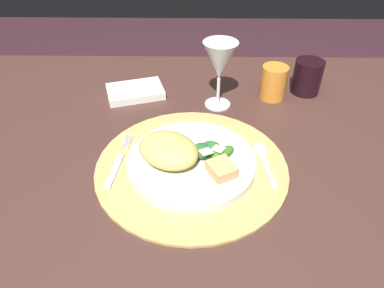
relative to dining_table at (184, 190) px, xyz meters
name	(u,v)px	position (x,y,z in m)	size (l,w,h in m)	color
dining_table	(184,190)	(0.00, 0.00, 0.00)	(1.46, 0.93, 0.74)	#452A23
placemat	(192,166)	(0.02, -0.06, 0.13)	(0.39, 0.39, 0.01)	tan
dinner_plate	(192,162)	(0.02, -0.06, 0.14)	(0.26, 0.26, 0.02)	silver
pasta_serving	(168,150)	(-0.02, -0.07, 0.18)	(0.12, 0.10, 0.05)	#D4C262
salad_greens	(211,151)	(0.06, -0.05, 0.16)	(0.10, 0.07, 0.03)	#2B6134
bread_piece	(222,169)	(0.08, -0.10, 0.16)	(0.04, 0.05, 0.02)	tan
fork	(118,162)	(-0.13, -0.06, 0.14)	(0.03, 0.16, 0.00)	silver
spoon	(262,156)	(0.17, -0.03, 0.14)	(0.03, 0.14, 0.01)	silver
napkin	(135,91)	(-0.13, 0.22, 0.14)	(0.14, 0.10, 0.02)	white
wine_glass	(220,62)	(0.08, 0.18, 0.25)	(0.08, 0.08, 0.17)	silver
amber_tumbler	(274,82)	(0.23, 0.22, 0.17)	(0.07, 0.07, 0.09)	orange
dark_tumbler	(307,77)	(0.32, 0.25, 0.17)	(0.07, 0.07, 0.09)	black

